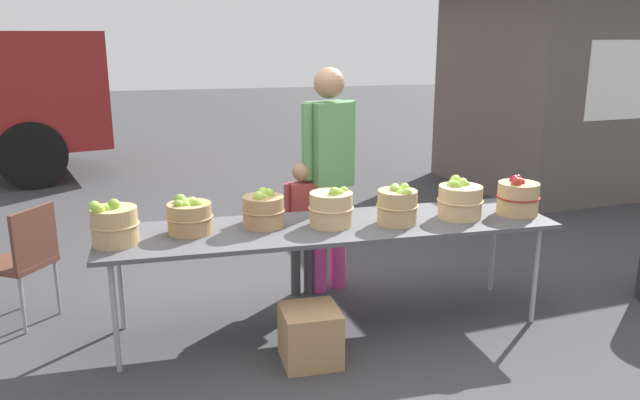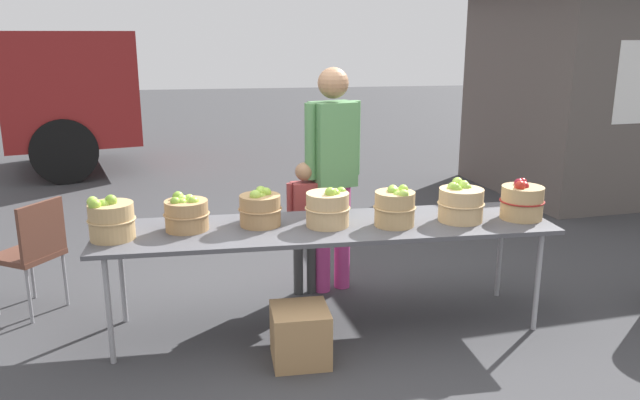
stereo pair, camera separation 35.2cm
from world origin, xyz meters
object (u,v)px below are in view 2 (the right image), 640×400
(apple_basket_green_0, at_px, (111,219))
(apple_basket_green_2, at_px, (260,208))
(vendor_adult, at_px, (333,163))
(apple_basket_green_3, at_px, (328,208))
(folding_chair, at_px, (33,247))
(child_customer, at_px, (305,218))
(apple_basket_green_4, at_px, (395,207))
(apple_basket_green_5, at_px, (461,203))
(apple_basket_red_0, at_px, (522,201))
(produce_crate, at_px, (300,335))
(apple_basket_green_1, at_px, (186,213))
(market_table, at_px, (327,230))

(apple_basket_green_0, bearing_deg, apple_basket_green_2, 8.79)
(apple_basket_green_0, relative_size, vendor_adult, 0.17)
(apple_basket_green_3, height_order, folding_chair, apple_basket_green_3)
(apple_basket_green_3, xyz_separation_m, child_customer, (-0.08, 0.61, -0.25))
(apple_basket_green_4, bearing_deg, folding_chair, 165.44)
(apple_basket_green_2, bearing_deg, apple_basket_green_5, -5.03)
(apple_basket_green_5, bearing_deg, apple_basket_green_3, 178.06)
(apple_basket_red_0, relative_size, produce_crate, 0.88)
(apple_basket_green_0, xyz_separation_m, child_customer, (1.34, 0.67, -0.25))
(apple_basket_green_5, height_order, apple_basket_red_0, apple_basket_red_0)
(apple_basket_green_1, bearing_deg, market_table, -3.26)
(apple_basket_green_2, bearing_deg, child_customer, 54.05)
(apple_basket_green_3, xyz_separation_m, apple_basket_red_0, (1.38, -0.05, 0.00))
(market_table, xyz_separation_m, apple_basket_green_0, (-1.41, -0.07, 0.16))
(apple_basket_green_0, height_order, child_customer, child_customer)
(apple_basket_green_4, bearing_deg, apple_basket_green_0, 179.68)
(child_customer, xyz_separation_m, folding_chair, (-2.01, -0.02, -0.12))
(apple_basket_green_1, height_order, apple_basket_green_3, apple_basket_green_3)
(apple_basket_green_4, bearing_deg, vendor_adult, 111.90)
(market_table, relative_size, apple_basket_green_2, 10.35)
(apple_basket_red_0, bearing_deg, apple_basket_green_3, 177.89)
(apple_basket_red_0, height_order, child_customer, child_customer)
(apple_basket_green_0, xyz_separation_m, apple_basket_green_4, (1.86, -0.01, -0.00))
(apple_basket_green_4, bearing_deg, apple_basket_green_1, 174.54)
(folding_chair, bearing_deg, apple_basket_red_0, 112.42)
(apple_basket_green_0, relative_size, folding_chair, 0.35)
(vendor_adult, bearing_deg, apple_basket_red_0, 132.82)
(market_table, distance_m, apple_basket_green_1, 0.96)
(child_customer, bearing_deg, apple_basket_green_2, 46.42)
(folding_chair, bearing_deg, apple_basket_green_5, 111.26)
(apple_basket_green_4, xyz_separation_m, apple_basket_red_0, (0.93, 0.02, -0.00))
(folding_chair, height_order, produce_crate, folding_chair)
(child_customer, bearing_deg, apple_basket_red_0, 147.92)
(apple_basket_green_1, bearing_deg, apple_basket_green_3, -3.96)
(apple_basket_green_0, xyz_separation_m, apple_basket_red_0, (2.80, 0.01, -0.00))
(apple_basket_green_4, relative_size, apple_basket_green_5, 0.89)
(apple_basket_green_0, relative_size, apple_basket_green_4, 1.04)
(apple_basket_green_3, xyz_separation_m, apple_basket_green_4, (0.45, -0.07, 0.01))
(apple_basket_red_0, bearing_deg, vendor_adult, 149.75)
(apple_basket_green_4, height_order, produce_crate, apple_basket_green_4)
(apple_basket_green_2, distance_m, apple_basket_green_5, 1.39)
(apple_basket_green_2, relative_size, produce_crate, 0.84)
(apple_basket_red_0, xyz_separation_m, vendor_adult, (-1.23, 0.72, 0.17))
(vendor_adult, height_order, produce_crate, vendor_adult)
(market_table, relative_size, vendor_adult, 1.74)
(market_table, height_order, apple_basket_green_4, apple_basket_green_4)
(apple_basket_green_2, distance_m, folding_chair, 1.74)
(apple_basket_green_5, xyz_separation_m, child_customer, (-1.01, 0.64, -0.25))
(market_table, xyz_separation_m, apple_basket_green_2, (-0.45, 0.08, 0.15))
(apple_basket_green_5, distance_m, child_customer, 1.22)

